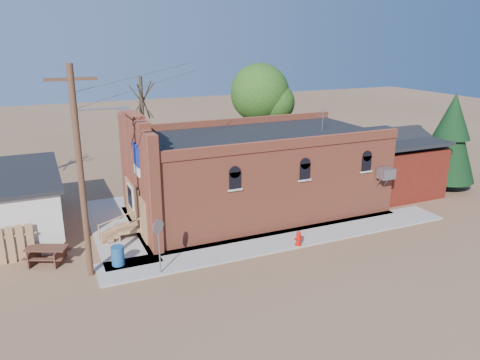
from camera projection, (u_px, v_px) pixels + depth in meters
name	position (u px, v px, depth m)	size (l,w,h in m)	color
ground	(270.00, 252.00, 22.58)	(120.00, 120.00, 0.00)	brown
sidewalk_south	(288.00, 239.00, 23.94)	(19.00, 2.20, 0.08)	#9E9991
sidewalk_west	(116.00, 228.00, 25.37)	(2.60, 10.00, 0.08)	#9E9991
brick_bar	(253.00, 173.00, 27.33)	(16.40, 7.97, 6.30)	#B45137
red_shed	(386.00, 157.00, 31.18)	(5.40, 6.40, 4.30)	#4F160D
utility_pole	(82.00, 170.00, 19.08)	(3.12, 0.26, 9.00)	#46301C
tree_bare_near	(142.00, 100.00, 31.04)	(2.80, 2.80, 7.65)	#433526
tree_leafy	(260.00, 93.00, 34.97)	(4.40, 4.40, 8.15)	#433526
evergreen_tree	(451.00, 135.00, 30.99)	(3.60, 3.60, 6.50)	#433526
fire_hydrant	(299.00, 238.00, 23.05)	(0.43, 0.41, 0.75)	red
stop_sign	(158.00, 231.00, 19.89)	(0.59, 0.45, 2.53)	gray
trash_barrel	(118.00, 256.00, 21.04)	(0.58, 0.58, 0.89)	#1A4E83
picnic_table	(47.00, 253.00, 21.41)	(2.22, 2.00, 0.76)	#4E2B1F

